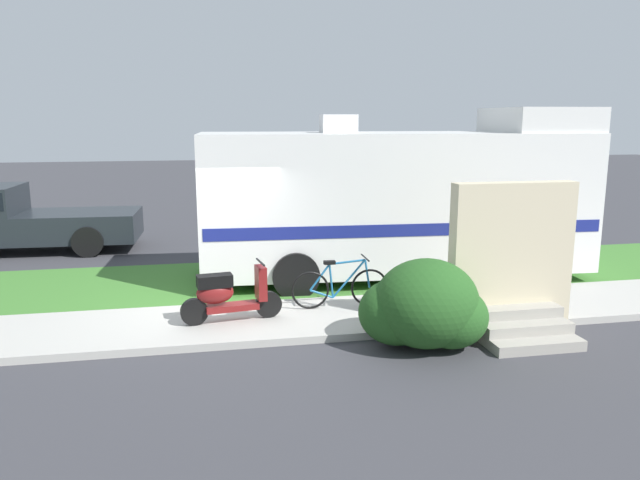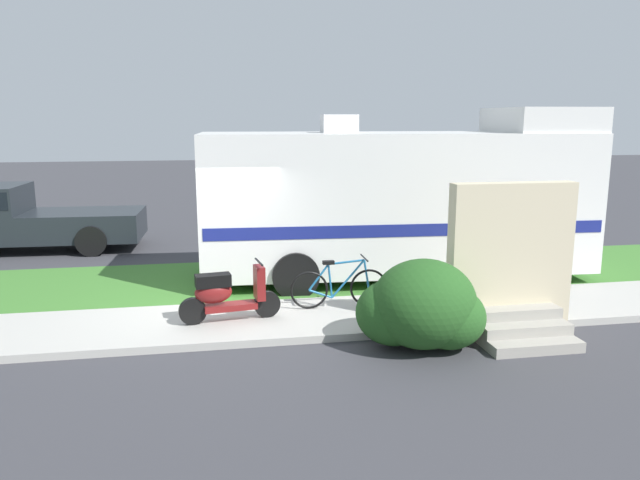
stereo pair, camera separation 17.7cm
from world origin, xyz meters
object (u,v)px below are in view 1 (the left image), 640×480
(motorhome_rv, at_px, (400,200))
(scooter, at_px, (228,294))
(bicycle, at_px, (340,286))
(pickup_truck_near, at_px, (7,216))
(bottle_green, at_px, (472,292))
(bottle_spare, at_px, (535,296))

(motorhome_rv, distance_m, scooter, 4.58)
(motorhome_rv, distance_m, bicycle, 2.97)
(scooter, xyz_separation_m, pickup_truck_near, (-5.22, 6.95, 0.34))
(scooter, bearing_deg, bicycle, 11.26)
(scooter, xyz_separation_m, bicycle, (1.95, 0.39, -0.08))
(bottle_green, height_order, bottle_spare, bottle_green)
(bicycle, bearing_deg, motorhome_rv, 50.03)
(motorhome_rv, relative_size, pickup_truck_near, 1.51)
(bicycle, xyz_separation_m, bottle_spare, (3.53, -0.34, -0.27))
(motorhome_rv, xyz_separation_m, bottle_spare, (1.79, -2.41, -1.48))
(bottle_green, bearing_deg, scooter, -174.53)
(motorhome_rv, height_order, scooter, motorhome_rv)
(scooter, bearing_deg, pickup_truck_near, 126.92)
(scooter, xyz_separation_m, bottle_spare, (5.48, 0.05, -0.35))
(bicycle, height_order, pickup_truck_near, pickup_truck_near)
(pickup_truck_near, distance_m, bottle_spare, 12.75)
(bottle_green, bearing_deg, motorhome_rv, 110.01)
(bottle_green, bearing_deg, pickup_truck_near, 145.97)
(motorhome_rv, relative_size, bottle_spare, 32.66)
(motorhome_rv, height_order, bottle_green, motorhome_rv)
(motorhome_rv, bearing_deg, scooter, -146.27)
(scooter, relative_size, bicycle, 0.96)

